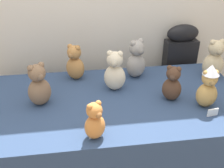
{
  "coord_description": "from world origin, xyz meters",
  "views": [
    {
      "loc": [
        -0.21,
        -1.27,
        1.7
      ],
      "look_at": [
        0.0,
        0.25,
        0.82
      ],
      "focal_mm": 43.39,
      "sensor_mm": 36.0,
      "label": 1
    }
  ],
  "objects_px": {
    "teddy_bear_cream": "(115,72)",
    "teddy_bear_caramel": "(75,63)",
    "teddy_bear_cocoa": "(172,84)",
    "teddy_bear_ginger": "(95,122)",
    "instrument_case": "(177,77)",
    "teddy_bear_ash": "(136,60)",
    "teddy_bear_mocha": "(39,86)",
    "teddy_bear_honey": "(208,87)",
    "teddy_bear_sand": "(214,60)",
    "display_table": "(112,139)"
  },
  "relations": [
    {
      "from": "teddy_bear_honey",
      "to": "teddy_bear_sand",
      "type": "relative_size",
      "value": 0.95
    },
    {
      "from": "teddy_bear_ash",
      "to": "teddy_bear_cocoa",
      "type": "xyz_separation_m",
      "value": [
        0.17,
        -0.35,
        -0.03
      ]
    },
    {
      "from": "display_table",
      "to": "teddy_bear_honey",
      "type": "bearing_deg",
      "value": -14.88
    },
    {
      "from": "teddy_bear_caramel",
      "to": "teddy_bear_honey",
      "type": "height_order",
      "value": "teddy_bear_honey"
    },
    {
      "from": "teddy_bear_ginger",
      "to": "teddy_bear_cream",
      "type": "distance_m",
      "value": 0.53
    },
    {
      "from": "display_table",
      "to": "teddy_bear_mocha",
      "type": "relative_size",
      "value": 6.27
    },
    {
      "from": "teddy_bear_mocha",
      "to": "teddy_bear_honey",
      "type": "bearing_deg",
      "value": -40.37
    },
    {
      "from": "teddy_bear_cocoa",
      "to": "teddy_bear_mocha",
      "type": "bearing_deg",
      "value": -156.24
    },
    {
      "from": "teddy_bear_sand",
      "to": "display_table",
      "type": "bearing_deg",
      "value": -166.71
    },
    {
      "from": "display_table",
      "to": "teddy_bear_sand",
      "type": "xyz_separation_m",
      "value": [
        0.81,
        0.21,
        0.49
      ]
    },
    {
      "from": "instrument_case",
      "to": "teddy_bear_ginger",
      "type": "bearing_deg",
      "value": -132.89
    },
    {
      "from": "instrument_case",
      "to": "teddy_bear_ginger",
      "type": "height_order",
      "value": "instrument_case"
    },
    {
      "from": "teddy_bear_ginger",
      "to": "teddy_bear_sand",
      "type": "relative_size",
      "value": 0.74
    },
    {
      "from": "display_table",
      "to": "teddy_bear_cream",
      "type": "height_order",
      "value": "teddy_bear_cream"
    },
    {
      "from": "teddy_bear_sand",
      "to": "teddy_bear_mocha",
      "type": "bearing_deg",
      "value": -172.61
    },
    {
      "from": "teddy_bear_cocoa",
      "to": "teddy_bear_ginger",
      "type": "bearing_deg",
      "value": -121.52
    },
    {
      "from": "display_table",
      "to": "teddy_bear_cream",
      "type": "xyz_separation_m",
      "value": [
        0.04,
        0.14,
        0.49
      ]
    },
    {
      "from": "teddy_bear_caramel",
      "to": "teddy_bear_honey",
      "type": "relative_size",
      "value": 0.94
    },
    {
      "from": "teddy_bear_mocha",
      "to": "teddy_bear_ash",
      "type": "bearing_deg",
      "value": -8.53
    },
    {
      "from": "teddy_bear_sand",
      "to": "teddy_bear_caramel",
      "type": "bearing_deg",
      "value": 171.79
    },
    {
      "from": "teddy_bear_caramel",
      "to": "teddy_bear_ginger",
      "type": "bearing_deg",
      "value": -50.27
    },
    {
      "from": "teddy_bear_ginger",
      "to": "teddy_bear_mocha",
      "type": "distance_m",
      "value": 0.5
    },
    {
      "from": "teddy_bear_cream",
      "to": "teddy_bear_caramel",
      "type": "bearing_deg",
      "value": 158.53
    },
    {
      "from": "teddy_bear_caramel",
      "to": "teddy_bear_honey",
      "type": "bearing_deg",
      "value": 1.45
    },
    {
      "from": "teddy_bear_ginger",
      "to": "teddy_bear_honey",
      "type": "bearing_deg",
      "value": -13.96
    },
    {
      "from": "teddy_bear_sand",
      "to": "teddy_bear_cream",
      "type": "distance_m",
      "value": 0.77
    },
    {
      "from": "teddy_bear_ash",
      "to": "teddy_bear_cocoa",
      "type": "height_order",
      "value": "teddy_bear_ash"
    },
    {
      "from": "teddy_bear_ginger",
      "to": "teddy_bear_caramel",
      "type": "distance_m",
      "value": 0.71
    },
    {
      "from": "teddy_bear_honey",
      "to": "display_table",
      "type": "bearing_deg",
      "value": 167.74
    },
    {
      "from": "teddy_bear_caramel",
      "to": "teddy_bear_sand",
      "type": "xyz_separation_m",
      "value": [
        1.04,
        -0.12,
        0.01
      ]
    },
    {
      "from": "teddy_bear_caramel",
      "to": "teddy_bear_cocoa",
      "type": "xyz_separation_m",
      "value": [
        0.63,
        -0.38,
        -0.01
      ]
    },
    {
      "from": "teddy_bear_mocha",
      "to": "teddy_bear_cream",
      "type": "height_order",
      "value": "teddy_bear_cream"
    },
    {
      "from": "teddy_bear_ginger",
      "to": "teddy_bear_mocha",
      "type": "bearing_deg",
      "value": 100.6
    },
    {
      "from": "instrument_case",
      "to": "teddy_bear_sand",
      "type": "xyz_separation_m",
      "value": [
        0.11,
        -0.37,
        0.34
      ]
    },
    {
      "from": "teddy_bear_sand",
      "to": "teddy_bear_cream",
      "type": "bearing_deg",
      "value": -175.84
    },
    {
      "from": "teddy_bear_mocha",
      "to": "teddy_bear_cocoa",
      "type": "bearing_deg",
      "value": -35.38
    },
    {
      "from": "teddy_bear_mocha",
      "to": "teddy_bear_sand",
      "type": "distance_m",
      "value": 1.29
    },
    {
      "from": "teddy_bear_ginger",
      "to": "teddy_bear_ash",
      "type": "bearing_deg",
      "value": 31.11
    },
    {
      "from": "instrument_case",
      "to": "teddy_bear_cocoa",
      "type": "distance_m",
      "value": 0.77
    },
    {
      "from": "teddy_bear_mocha",
      "to": "teddy_bear_sand",
      "type": "bearing_deg",
      "value": -22.31
    },
    {
      "from": "teddy_bear_cream",
      "to": "teddy_bear_sand",
      "type": "bearing_deg",
      "value": 20.21
    },
    {
      "from": "display_table",
      "to": "teddy_bear_cream",
      "type": "relative_size",
      "value": 6.19
    },
    {
      "from": "display_table",
      "to": "instrument_case",
      "type": "relative_size",
      "value": 1.81
    },
    {
      "from": "teddy_bear_ginger",
      "to": "teddy_bear_ash",
      "type": "relative_size",
      "value": 0.76
    },
    {
      "from": "teddy_bear_caramel",
      "to": "teddy_bear_cream",
      "type": "xyz_separation_m",
      "value": [
        0.27,
        -0.2,
        0.01
      ]
    },
    {
      "from": "teddy_bear_ash",
      "to": "teddy_bear_honey",
      "type": "relative_size",
      "value": 1.03
    },
    {
      "from": "instrument_case",
      "to": "teddy_bear_ash",
      "type": "height_order",
      "value": "instrument_case"
    },
    {
      "from": "teddy_bear_mocha",
      "to": "teddy_bear_caramel",
      "type": "height_order",
      "value": "teddy_bear_mocha"
    },
    {
      "from": "teddy_bear_caramel",
      "to": "teddy_bear_sand",
      "type": "relative_size",
      "value": 0.9
    },
    {
      "from": "teddy_bear_sand",
      "to": "teddy_bear_cream",
      "type": "height_order",
      "value": "teddy_bear_sand"
    }
  ]
}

